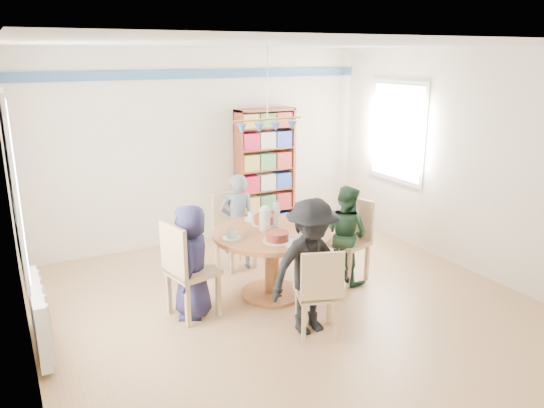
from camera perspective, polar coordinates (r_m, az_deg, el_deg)
ground at (r=5.78m, az=1.89°, el=-11.04°), size 5.00×5.00×0.00m
room_shell at (r=5.89m, az=-4.39°, el=6.38°), size 5.00×5.00×5.00m
radiator at (r=5.28m, az=-23.77°, el=-11.00°), size 0.12×1.00×0.60m
dining_table at (r=5.84m, az=0.01°, el=-4.78°), size 1.30×1.30×0.75m
chair_left at (r=5.41m, az=-9.35°, el=-6.64°), size 0.54×0.54×1.02m
chair_right at (r=6.38m, az=8.55°, el=-3.35°), size 0.54×0.54×0.97m
chair_far at (r=6.69m, az=-4.34°, el=-2.43°), size 0.47×0.47×0.94m
chair_near at (r=5.02m, az=5.13°, el=-9.14°), size 0.51×0.51×0.90m
person_left at (r=5.45m, az=-8.65°, el=-6.12°), size 0.56×0.67×1.18m
person_right at (r=6.27m, az=7.92°, el=-3.22°), size 0.60×0.68×1.16m
person_far at (r=6.56m, az=-3.72°, el=-1.96°), size 0.49×0.37×1.22m
person_near at (r=5.06m, az=4.21°, el=-6.77°), size 0.88×0.53×1.34m
bookshelf at (r=7.83m, az=-0.74°, el=3.35°), size 0.89×0.27×1.86m
tableware at (r=5.76m, az=-0.33°, el=-2.33°), size 1.16×1.16×0.30m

